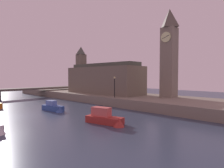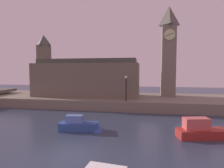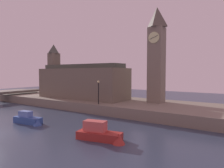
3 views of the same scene
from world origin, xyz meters
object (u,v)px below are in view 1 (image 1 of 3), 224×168
at_px(clock_tower, 169,52).
at_px(boat_dinghy_red, 107,118).
at_px(parliament_hall, 103,78).
at_px(streetlamp, 115,84).
at_px(boat_tour_blue, 54,107).

relative_size(clock_tower, boat_dinghy_red, 2.96).
relative_size(parliament_hall, streetlamp, 4.97).
bearing_deg(streetlamp, boat_dinghy_red, -50.71).
xyz_separation_m(parliament_hall, boat_tour_blue, (4.51, -14.27, -4.16)).
xyz_separation_m(clock_tower, boat_dinghy_red, (1.45, -16.73, -8.85)).
height_order(parliament_hall, streetlamp, parliament_hall).
height_order(parliament_hall, boat_tour_blue, parliament_hall).
height_order(boat_tour_blue, boat_dinghy_red, boat_dinghy_red).
relative_size(streetlamp, boat_dinghy_red, 0.70).
bearing_deg(parliament_hall, boat_dinghy_red, -42.09).
height_order(clock_tower, parliament_hall, clock_tower).
distance_m(clock_tower, boat_tour_blue, 21.35).
relative_size(clock_tower, boat_tour_blue, 3.41).
bearing_deg(boat_tour_blue, clock_tower, 59.40).
bearing_deg(parliament_hall, streetlamp, -29.90).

